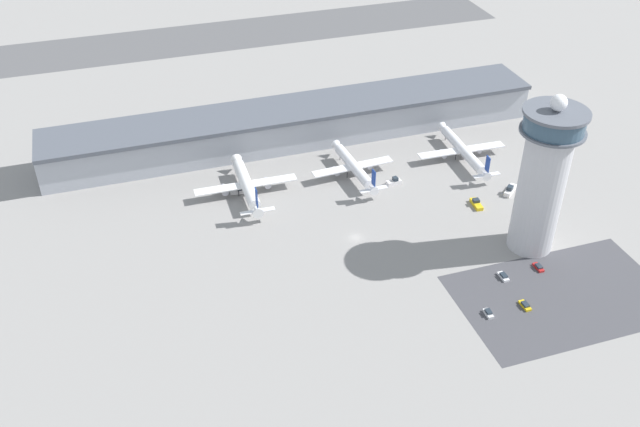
{
  "coord_description": "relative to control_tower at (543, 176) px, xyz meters",
  "views": [
    {
      "loc": [
        -70.26,
        -177.67,
        144.12
      ],
      "look_at": [
        -9.86,
        8.28,
        6.51
      ],
      "focal_mm": 40.0,
      "sensor_mm": 36.0,
      "label": 1
    }
  ],
  "objects": [
    {
      "name": "ground_plane",
      "position": [
        -53.1,
        21.49,
        -26.79
      ],
      "size": [
        1000.0,
        1000.0,
        0.0
      ],
      "primitive_type": "plane",
      "color": "gray"
    },
    {
      "name": "terminal_building",
      "position": [
        -53.1,
        91.49,
        -19.0
      ],
      "size": [
        200.18,
        25.0,
        15.39
      ],
      "color": "#A3A8B2",
      "rests_on": "ground"
    },
    {
      "name": "runway_strip",
      "position": [
        -53.1,
        215.44,
        -26.79
      ],
      "size": [
        300.27,
        44.0,
        0.01
      ],
      "primitive_type": "cube",
      "color": "#515154",
      "rests_on": "ground"
    },
    {
      "name": "control_tower",
      "position": [
        0.0,
        0.0,
        0.0
      ],
      "size": [
        19.74,
        19.74,
        54.45
      ],
      "color": "#BCBCC1",
      "rests_on": "ground"
    },
    {
      "name": "parking_lot_surface",
      "position": [
        -3.95,
        -25.43,
        -26.78
      ],
      "size": [
        64.0,
        40.0,
        0.01
      ],
      "primitive_type": "cube",
      "color": "#424247",
      "rests_on": "ground"
    },
    {
      "name": "airplane_gate_alpha",
      "position": [
        -81.78,
        58.12,
        -22.38
      ],
      "size": [
        37.62,
        38.17,
        13.62
      ],
      "color": "white",
      "rests_on": "ground"
    },
    {
      "name": "airplane_gate_bravo",
      "position": [
        -40.42,
        57.93,
        -22.4
      ],
      "size": [
        32.16,
        36.85,
        12.44
      ],
      "color": "white",
      "rests_on": "ground"
    },
    {
      "name": "airplane_gate_charlie",
      "position": [
        4.71,
        56.89,
        -22.74
      ],
      "size": [
        35.91,
        41.55,
        12.09
      ],
      "color": "white",
      "rests_on": "ground"
    },
    {
      "name": "service_truck_catering",
      "position": [
        -84.37,
        60.41,
        -25.86
      ],
      "size": [
        6.21,
        3.25,
        2.67
      ],
      "color": "black",
      "rests_on": "ground"
    },
    {
      "name": "service_truck_fuel",
      "position": [
        -5.51,
        25.97,
        -25.96
      ],
      "size": [
        3.05,
        7.11,
        2.41
      ],
      "color": "black",
      "rests_on": "ground"
    },
    {
      "name": "service_truck_baggage",
      "position": [
        10.3,
        29.72,
        -25.68
      ],
      "size": [
        7.41,
        6.8,
        3.17
      ],
      "color": "black",
      "rests_on": "ground"
    },
    {
      "name": "service_truck_water",
      "position": [
        -27.94,
        48.14,
        -25.78
      ],
      "size": [
        5.71,
        2.75,
        2.91
      ],
      "color": "black",
      "rests_on": "ground"
    },
    {
      "name": "car_green_van",
      "position": [
        -17.15,
        -25.9,
        -26.27
      ],
      "size": [
        1.95,
        4.63,
        1.36
      ],
      "color": "black",
      "rests_on": "ground"
    },
    {
      "name": "car_white_wagon",
      "position": [
        -16.55,
        -12.21,
        -26.23
      ],
      "size": [
        1.87,
        4.57,
        1.44
      ],
      "color": "black",
      "rests_on": "ground"
    },
    {
      "name": "car_black_suv",
      "position": [
        -3.64,
        -11.62,
        -26.27
      ],
      "size": [
        1.79,
        4.49,
        1.35
      ],
      "color": "black",
      "rests_on": "ground"
    },
    {
      "name": "car_blue_compact",
      "position": [
        -29.21,
        -25.61,
        -26.18
      ],
      "size": [
        1.91,
        4.12,
        1.56
      ],
      "color": "black",
      "rests_on": "ground"
    }
  ]
}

